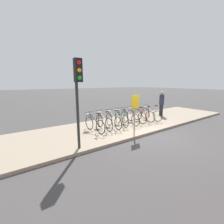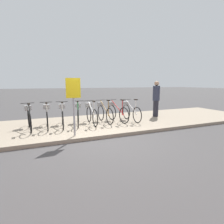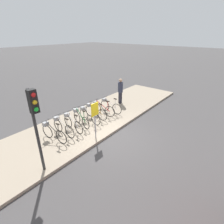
{
  "view_description": "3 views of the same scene",
  "coord_description": "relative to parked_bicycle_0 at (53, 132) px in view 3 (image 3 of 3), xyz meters",
  "views": [
    {
      "loc": [
        -5.38,
        -4.53,
        2.46
      ],
      "look_at": [
        -1.0,
        1.6,
        0.99
      ],
      "focal_mm": 24.0,
      "sensor_mm": 36.0,
      "label": 1
    },
    {
      "loc": [
        -1.6,
        -5.08,
        1.77
      ],
      "look_at": [
        0.87,
        0.94,
        0.69
      ],
      "focal_mm": 28.0,
      "sensor_mm": 36.0,
      "label": 2
    },
    {
      "loc": [
        -5.69,
        -4.74,
        4.76
      ],
      "look_at": [
        1.32,
        0.9,
        0.6
      ],
      "focal_mm": 28.0,
      "sensor_mm": 36.0,
      "label": 3
    }
  ],
  "objects": [
    {
      "name": "parked_bicycle_0",
      "position": [
        0.0,
        0.0,
        0.0
      ],
      "size": [
        0.46,
        1.6,
        0.99
      ],
      "color": "black",
      "rests_on": "sidewalk"
    },
    {
      "name": "parked_bicycle_1",
      "position": [
        0.61,
        0.08,
        0.0
      ],
      "size": [
        0.46,
        1.61,
        0.99
      ],
      "color": "black",
      "rests_on": "sidewalk"
    },
    {
      "name": "sidewalk",
      "position": [
        2.02,
        0.11,
        -0.5
      ],
      "size": [
        16.87,
        3.7,
        0.12
      ],
      "color": "gray",
      "rests_on": "ground_plane"
    },
    {
      "name": "sign_post",
      "position": [
        1.35,
        -1.45,
        0.8
      ],
      "size": [
        0.44,
        0.07,
        1.8
      ],
      "color": "#99999E",
      "rests_on": "sidewalk"
    },
    {
      "name": "traffic_light",
      "position": [
        -1.36,
        -1.5,
        1.81
      ],
      "size": [
        0.24,
        0.4,
        3.11
      ],
      "color": "#2D2D2D",
      "rests_on": "sidewalk"
    },
    {
      "name": "parked_bicycle_6",
      "position": [
        3.45,
        0.05,
        0.0
      ],
      "size": [
        0.48,
        1.59,
        0.99
      ],
      "color": "black",
      "rests_on": "sidewalk"
    },
    {
      "name": "ground_plane",
      "position": [
        2.02,
        -1.74,
        -0.56
      ],
      "size": [
        120.0,
        120.0,
        0.0
      ],
      "primitive_type": "plane",
      "color": "#423F3F"
    },
    {
      "name": "parked_bicycle_5",
      "position": [
        2.9,
        0.1,
        0.0
      ],
      "size": [
        0.46,
        1.61,
        0.99
      ],
      "color": "black",
      "rests_on": "sidewalk"
    },
    {
      "name": "parked_bicycle_4",
      "position": [
        2.3,
        0.01,
        0.0
      ],
      "size": [
        0.46,
        1.61,
        0.99
      ],
      "color": "black",
      "rests_on": "sidewalk"
    },
    {
      "name": "parked_bicycle_2",
      "position": [
        1.17,
        0.04,
        0.0
      ],
      "size": [
        0.46,
        1.61,
        0.99
      ],
      "color": "black",
      "rests_on": "sidewalk"
    },
    {
      "name": "pedestrian",
      "position": [
        5.73,
        0.34,
        0.49
      ],
      "size": [
        0.34,
        0.34,
        1.75
      ],
      "color": "#23232D",
      "rests_on": "sidewalk"
    },
    {
      "name": "parked_bicycle_3",
      "position": [
        1.79,
        0.12,
        0.0
      ],
      "size": [
        0.51,
        1.58,
        0.99
      ],
      "color": "black",
      "rests_on": "sidewalk"
    },
    {
      "name": "parked_bicycle_7",
      "position": [
        4.08,
        -0.04,
        0.0
      ],
      "size": [
        0.46,
        1.61,
        0.99
      ],
      "color": "black",
      "rests_on": "sidewalk"
    }
  ]
}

